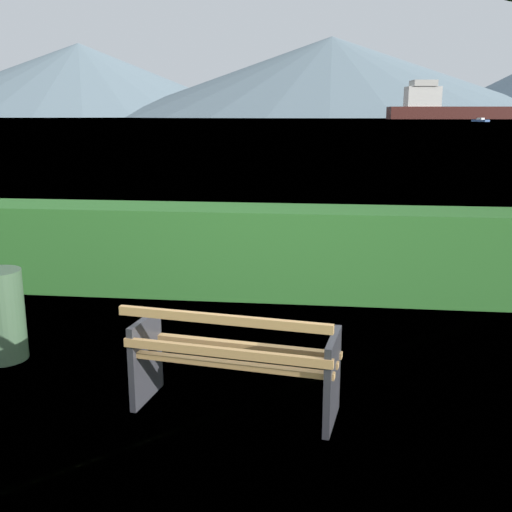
# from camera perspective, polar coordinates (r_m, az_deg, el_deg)

# --- Properties ---
(ground_plane) EXTENTS (1400.00, 1400.00, 0.00)m
(ground_plane) POSITION_cam_1_polar(r_m,az_deg,el_deg) (4.83, -1.88, -14.20)
(ground_plane) COLOR olive
(water_surface) EXTENTS (620.00, 620.00, 0.00)m
(water_surface) POSITION_cam_1_polar(r_m,az_deg,el_deg) (312.57, 6.93, 12.70)
(water_surface) COLOR slate
(water_surface) RESTS_ON ground_plane
(park_bench) EXTENTS (1.63, 0.79, 0.87)m
(park_bench) POSITION_cam_1_polar(r_m,az_deg,el_deg) (4.60, -2.14, -9.85)
(park_bench) COLOR tan
(park_bench) RESTS_ON ground_plane
(hedge_row) EXTENTS (12.37, 0.87, 1.10)m
(hedge_row) POSITION_cam_1_polar(r_m,az_deg,el_deg) (7.57, 1.67, 0.44)
(hedge_row) COLOR #2D6B28
(hedge_row) RESTS_ON ground_plane
(trash_bin) EXTENTS (0.44, 0.44, 0.85)m
(trash_bin) POSITION_cam_1_polar(r_m,az_deg,el_deg) (6.04, -23.00, -5.18)
(trash_bin) COLOR #385138
(trash_bin) RESTS_ON ground_plane
(cargo_ship_large) EXTENTS (91.80, 21.54, 18.66)m
(cargo_ship_large) POSITION_cam_1_polar(r_m,az_deg,el_deg) (325.81, 19.23, 13.02)
(cargo_ship_large) COLOR #471E19
(cargo_ship_large) RESTS_ON water_surface
(fishing_boat_near) EXTENTS (4.62, 6.44, 1.23)m
(fishing_boat_near) POSITION_cam_1_polar(r_m,az_deg,el_deg) (207.84, 20.41, 11.91)
(fishing_boat_near) COLOR #335693
(fishing_boat_near) RESTS_ON water_surface
(distant_hills) EXTENTS (866.89, 411.81, 87.40)m
(distant_hills) POSITION_cam_1_polar(r_m,az_deg,el_deg) (595.98, 7.72, 16.57)
(distant_hills) COLOR slate
(distant_hills) RESTS_ON ground_plane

